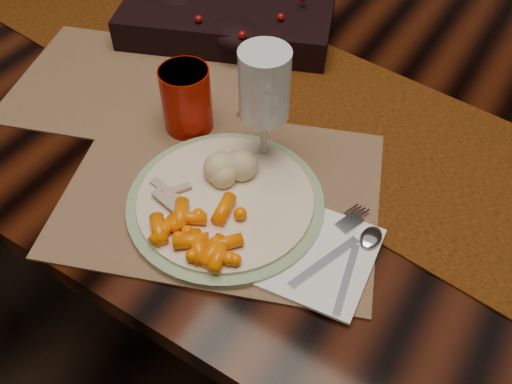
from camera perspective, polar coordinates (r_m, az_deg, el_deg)
The scene contains 15 objects.
floor at distance 1.53m, azimuth 4.84°, elevation -12.52°, with size 5.00×5.00×0.00m, color black.
dining_table at distance 1.22m, azimuth 5.96°, elevation -3.95°, with size 1.80×1.00×0.75m, color black.
table_runner at distance 0.94m, azimuth 3.86°, elevation 9.78°, with size 1.67×0.34×0.00m, color #302009.
centerpiece at distance 1.08m, azimuth -3.03°, elevation 18.20°, with size 0.39×0.20×0.08m, color black, non-canonical shape.
placemat_main at distance 0.78m, azimuth -3.57°, elevation -0.00°, with size 0.44×0.33×0.00m, color brown.
placemat_second at distance 0.99m, azimuth -12.93°, elevation 10.94°, with size 0.40×0.29×0.00m, color brown.
dinner_plate at distance 0.76m, azimuth -3.23°, elevation -1.00°, with size 0.28×0.28×0.02m, color beige.
baby_carrots at distance 0.71m, azimuth -5.56°, elevation -3.41°, with size 0.11×0.09×0.02m, color #FF6900, non-canonical shape.
mashed_potatoes at distance 0.76m, azimuth -2.88°, elevation 3.09°, with size 0.09×0.08×0.05m, color beige, non-canonical shape.
turkey_shreds at distance 0.75m, azimuth -9.98°, elevation -0.18°, with size 0.08×0.07×0.02m, color #AF9F95, non-canonical shape.
napkin at distance 0.71m, azimuth 6.79°, elevation -6.73°, with size 0.13×0.15×0.01m, color white.
fork at distance 0.71m, azimuth 7.88°, elevation -6.23°, with size 0.02×0.15×0.00m, color white, non-canonical shape.
spoon at distance 0.70m, azimuth 10.31°, elevation -7.62°, with size 0.03×0.14×0.00m, color white, non-canonical shape.
red_cup at distance 0.85m, azimuth -7.33°, elevation 9.66°, with size 0.08×0.08×0.11m, color #9A0C00.
wine_glass at distance 0.76m, azimuth 0.85°, elevation 8.41°, with size 0.07×0.07×0.20m, color silver, non-canonical shape.
Camera 1 is at (0.28, -0.69, 1.34)m, focal length 38.00 mm.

